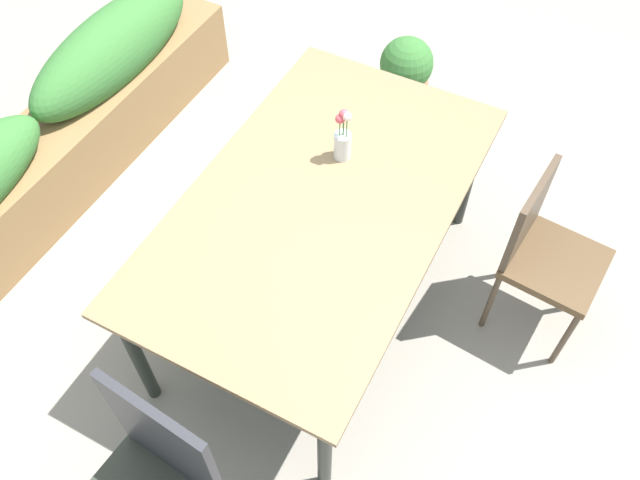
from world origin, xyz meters
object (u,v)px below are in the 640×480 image
object	(u,v)px
planter_box	(48,143)
potted_plant	(405,76)
chair_near_right	(544,249)
flower_vase	(343,138)
dining_table	(320,210)

from	to	relation	value
planter_box	potted_plant	xyz separation A→B (m)	(1.48, -1.44, -0.08)
chair_near_right	planter_box	size ratio (longest dim) A/B	0.31
chair_near_right	potted_plant	distance (m)	1.55
chair_near_right	potted_plant	world-z (taller)	chair_near_right
flower_vase	planter_box	world-z (taller)	flower_vase
flower_vase	potted_plant	world-z (taller)	flower_vase
dining_table	potted_plant	bearing A→B (deg)	7.47
chair_near_right	flower_vase	world-z (taller)	flower_vase
planter_box	potted_plant	world-z (taller)	planter_box
flower_vase	dining_table	bearing A→B (deg)	-173.19
dining_table	planter_box	xyz separation A→B (m)	(-0.00, 1.63, -0.36)
dining_table	chair_near_right	bearing A→B (deg)	-65.87
flower_vase	potted_plant	xyz separation A→B (m)	(1.20, 0.16, -0.60)
dining_table	chair_near_right	world-z (taller)	chair_near_right
dining_table	planter_box	size ratio (longest dim) A/B	0.63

